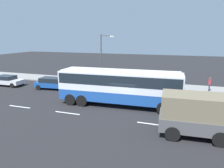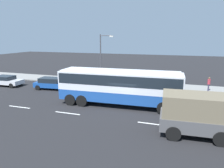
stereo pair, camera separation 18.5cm
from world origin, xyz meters
name	(u,v)px [view 1 (the left image)]	position (x,y,z in m)	size (l,w,h in m)	color
ground_plane	(125,107)	(0.00, 0.00, 0.00)	(120.00, 120.00, 0.00)	black
sidewalk_curb	(142,85)	(0.00, 9.30, 0.07)	(80.00, 4.00, 0.15)	gray
lane_centreline	(138,122)	(1.95, -3.13, 0.00)	(37.99, 0.16, 0.01)	white
coach_bus	(119,84)	(-0.63, 0.30, 2.13)	(11.70, 3.16, 3.42)	#1E4C9E
cargo_truck	(218,116)	(7.32, -4.00, 1.54)	(7.90, 3.00, 2.84)	navy
car_silver_hatch	(7,80)	(-17.48, 3.44, 0.74)	(4.30, 2.09, 1.37)	silver
car_blue_saloon	(53,83)	(-10.42, 3.77, 0.79)	(4.90, 2.26, 1.48)	#194799
pedestrian_near_curb	(210,83)	(8.19, 8.39, 1.11)	(0.32, 0.32, 1.67)	#38334C
street_lamp	(103,56)	(-5.13, 7.56, 4.02)	(1.86, 0.24, 6.68)	#47474C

